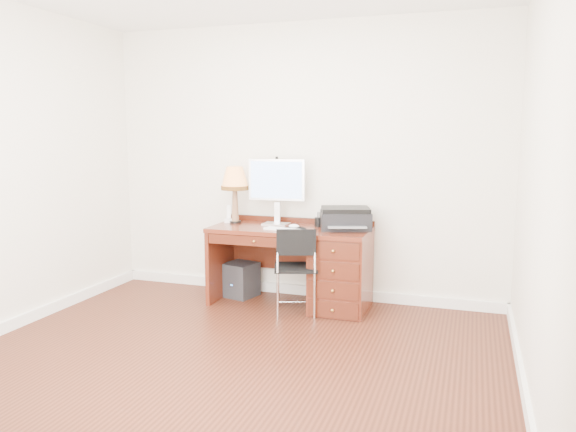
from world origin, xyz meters
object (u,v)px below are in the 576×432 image
(leg_lamp, at_px, (235,182))
(desk, at_px, (323,265))
(chair, at_px, (294,262))
(equipment_box, at_px, (241,280))
(printer, at_px, (345,218))
(phone, at_px, (229,217))
(monitor, at_px, (277,184))

(leg_lamp, bearing_deg, desk, -4.99)
(chair, xyz_separation_m, equipment_box, (-0.70, 0.42, -0.32))
(leg_lamp, bearing_deg, chair, -28.50)
(printer, xyz_separation_m, leg_lamp, (-1.12, 0.00, 0.31))
(printer, xyz_separation_m, equipment_box, (-1.07, 0.02, -0.68))
(chair, bearing_deg, desk, 41.41)
(printer, bearing_deg, chair, -150.96)
(printer, relative_size, equipment_box, 1.59)
(printer, distance_m, phone, 1.19)
(monitor, xyz_separation_m, printer, (0.69, -0.05, -0.30))
(printer, distance_m, leg_lamp, 1.16)
(phone, xyz_separation_m, equipment_box, (0.12, 0.00, -0.63))
(monitor, relative_size, chair, 0.78)
(desk, xyz_separation_m, printer, (0.19, 0.08, 0.44))
(leg_lamp, relative_size, chair, 0.69)
(phone, distance_m, equipment_box, 0.64)
(desk, bearing_deg, monitor, 165.97)
(desk, bearing_deg, printer, 22.25)
(printer, distance_m, chair, 0.65)
(monitor, height_order, leg_lamp, monitor)
(desk, bearing_deg, phone, 174.58)
(desk, relative_size, equipment_box, 4.40)
(desk, height_order, chair, chair)
(printer, distance_m, equipment_box, 1.27)
(phone, height_order, chair, phone)
(monitor, relative_size, leg_lamp, 1.14)
(printer, bearing_deg, phone, 161.53)
(monitor, relative_size, equipment_box, 1.87)
(leg_lamp, xyz_separation_m, phone, (-0.07, 0.01, -0.36))
(desk, height_order, monitor, monitor)
(phone, distance_m, chair, 0.96)
(equipment_box, bearing_deg, monitor, 19.53)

